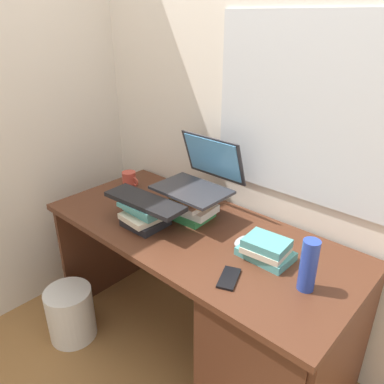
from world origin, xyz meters
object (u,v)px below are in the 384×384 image
Objects in this scene: keyboard at (144,201)px; wastebasket at (71,313)px; book_stack_tall at (191,205)px; laptop at (201,176)px; computer_mouse at (243,242)px; book_stack_keyboard_riser at (145,214)px; cell_phone at (229,278)px; water_bottle at (308,265)px; mug at (129,180)px; desk at (258,328)px; book_stack_side at (266,249)px.

keyboard is 0.84m from wastebasket.
book_stack_tall is 0.72× the size of laptop.
computer_mouse reaches higher than wastebasket.
laptop is (0.12, 0.27, 0.15)m from book_stack_keyboard_riser.
cell_phone is at bearing -37.18° from laptop.
computer_mouse is 0.76× the size of cell_phone.
book_stack_tall is 0.69m from water_bottle.
book_stack_keyboard_riser reaches higher than mug.
water_bottle is at bearing -6.65° from mug.
book_stack_side is (-0.03, 0.05, 0.38)m from desk.
book_stack_tall is at bearing 47.39° from wastebasket.
book_stack_keyboard_riser is 0.97× the size of book_stack_side.
keyboard is 0.80m from water_bottle.
mug is at bearing 173.35° from water_bottle.
book_stack_side is 0.62× the size of laptop.
water_bottle is (0.21, -0.06, 0.06)m from book_stack_side.
cell_phone is at bearing -16.83° from mug.
desk is at bearing -7.19° from mug.
wastebasket is (-0.92, -0.44, -0.62)m from book_stack_side.
water_bottle reaches higher than book_stack_keyboard_riser.
water_bottle is at bearing 3.27° from keyboard.
wastebasket is at bearing -161.69° from water_bottle.
desk is 4.30× the size of laptop.
wastebasket is (-0.46, -0.50, -0.65)m from book_stack_tall.
desk is 7.41× the size of water_bottle.
book_stack_side is 0.60m from keyboard.
desk is 0.65m from book_stack_tall.
keyboard is (-0.60, -0.10, 0.46)m from desk.
book_stack_side is at bearing -14.34° from laptop.
book_stack_tall is at bearing -91.99° from laptop.
computer_mouse is (0.46, 0.17, -0.04)m from book_stack_keyboard_riser.
cell_phone is (0.44, -0.33, -0.20)m from laptop.
cell_phone is at bearing -148.55° from water_bottle.
mug is at bearing 176.31° from computer_mouse.
wastebasket is (-0.80, -0.46, -0.60)m from computer_mouse.
computer_mouse is (0.34, -0.10, -0.19)m from laptop.
water_bottle is at bearing -9.87° from book_stack_tall.
laptop is at bearing 50.76° from wastebasket.
laptop reaches higher than mug.
mug is at bearing 175.66° from book_stack_side.
book_stack_keyboard_riser is at bearing -170.52° from desk.
wastebasket is (0.05, -0.52, -0.63)m from mug.
mug reaches higher than desk.
wastebasket is at bearing -129.24° from laptop.
book_stack_tall is 0.35m from computer_mouse.
wastebasket is at bearing 171.94° from cell_phone.
laptop is at bearing 163.57° from computer_mouse.
water_bottle is at bearing -15.14° from laptop.
desk is 0.77m from keyboard.
keyboard is 3.54× the size of mug.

